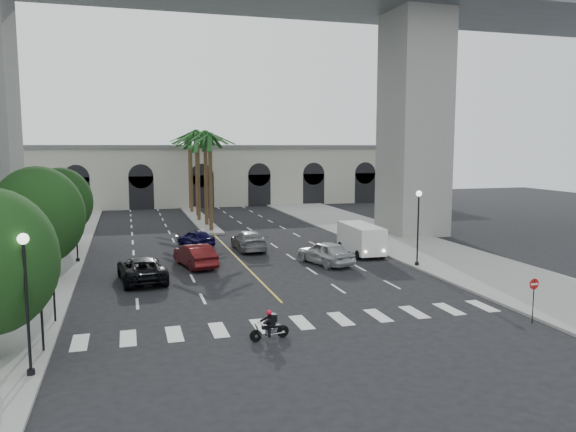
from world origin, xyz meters
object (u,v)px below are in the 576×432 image
at_px(car_a, 325,253).
at_px(lamp_post_right, 418,221).
at_px(car_e, 196,238).
at_px(cargo_van, 361,238).
at_px(lamp_post_left_near, 26,292).
at_px(lamp_post_left_far, 76,219).
at_px(traffic_signal_near, 41,294).
at_px(traffic_signal_far, 53,272).
at_px(car_b, 195,255).
at_px(car_c, 142,269).
at_px(car_d, 249,241).
at_px(do_not_enter_sign, 534,291).
at_px(motorcycle_rider, 271,326).

bearing_deg(car_a, lamp_post_right, 137.65).
height_order(car_e, cargo_van, cargo_van).
xyz_separation_m(lamp_post_left_near, lamp_post_left_far, (0.00, 21.00, 0.00)).
relative_size(traffic_signal_near, traffic_signal_far, 1.00).
relative_size(car_b, cargo_van, 0.89).
xyz_separation_m(lamp_post_left_near, car_c, (4.29, 14.11, -2.44)).
distance_m(lamp_post_right, cargo_van, 5.97).
distance_m(traffic_signal_near, car_d, 23.91).
xyz_separation_m(lamp_post_left_far, car_b, (7.99, -3.56, -2.41)).
xyz_separation_m(lamp_post_left_near, traffic_signal_near, (0.10, 2.50, -0.71)).
relative_size(lamp_post_left_near, car_e, 1.31).
bearing_deg(traffic_signal_near, car_a, 37.98).
height_order(car_c, do_not_enter_sign, do_not_enter_sign).
bearing_deg(motorcycle_rider, car_c, 101.05).
bearing_deg(car_a, car_d, -76.78).
xyz_separation_m(traffic_signal_far, car_a, (16.90, 9.20, -1.67)).
height_order(traffic_signal_near, car_a, traffic_signal_near).
relative_size(traffic_signal_far, car_b, 0.74).
bearing_deg(motorcycle_rider, car_e, 79.70).
bearing_deg(motorcycle_rider, do_not_enter_sign, -17.19).
distance_m(car_d, car_e, 4.93).
distance_m(motorcycle_rider, cargo_van, 20.29).
relative_size(lamp_post_left_near, car_c, 0.95).
distance_m(lamp_post_right, car_d, 14.00).
distance_m(traffic_signal_far, car_c, 8.85).
distance_m(lamp_post_left_near, car_a, 23.26).
relative_size(lamp_post_right, car_b, 1.09).
distance_m(car_e, do_not_enter_sign, 28.42).
bearing_deg(car_c, do_not_enter_sign, 135.92).
relative_size(car_a, car_b, 1.01).
xyz_separation_m(lamp_post_left_far, car_d, (12.91, 1.61, -2.45)).
relative_size(cargo_van, do_not_enter_sign, 2.52).
bearing_deg(car_a, cargo_van, -163.38).
bearing_deg(do_not_enter_sign, car_a, 103.90).
xyz_separation_m(lamp_post_right, do_not_enter_sign, (-0.90, -12.69, -1.63)).
height_order(car_b, cargo_van, cargo_van).
bearing_deg(car_b, lamp_post_right, 151.14).
distance_m(lamp_post_left_far, car_e, 10.44).
bearing_deg(car_a, lamp_post_left_near, 25.32).
xyz_separation_m(car_a, car_d, (-4.09, 6.91, -0.07)).
distance_m(traffic_signal_far, motorcycle_rider, 10.66).
bearing_deg(motorcycle_rider, lamp_post_right, 29.10).
bearing_deg(lamp_post_left_far, traffic_signal_far, -89.60).
relative_size(lamp_post_left_near, car_d, 1.00).
height_order(traffic_signal_far, car_c, traffic_signal_far).
relative_size(motorcycle_rider, car_d, 0.34).
bearing_deg(traffic_signal_far, cargo_van, 29.62).
relative_size(lamp_post_right, car_c, 0.95).
bearing_deg(car_d, do_not_enter_sign, 111.55).
relative_size(lamp_post_left_near, lamp_post_left_far, 1.00).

